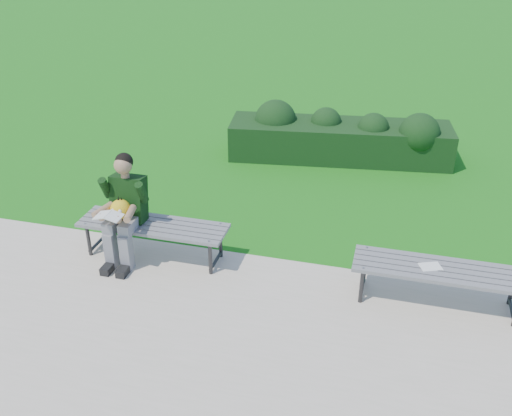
# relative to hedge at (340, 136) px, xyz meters

# --- Properties ---
(ground) EXTENTS (80.00, 80.00, 0.00)m
(ground) POSITION_rel_hedge_xyz_m (-0.50, -3.36, -0.39)
(ground) COLOR #2B7A23
(ground) RESTS_ON ground
(walkway) EXTENTS (30.00, 3.50, 0.02)m
(walkway) POSITION_rel_hedge_xyz_m (-0.50, -5.11, -0.38)
(walkway) COLOR #B1AC97
(walkway) RESTS_ON ground
(hedge) EXTENTS (3.75, 1.39, 0.92)m
(hedge) POSITION_rel_hedge_xyz_m (0.00, 0.00, 0.00)
(hedge) COLOR #0F3810
(hedge) RESTS_ON ground
(bench_left) EXTENTS (1.80, 0.50, 0.46)m
(bench_left) POSITION_rel_hedge_xyz_m (-1.76, -3.68, 0.03)
(bench_left) COLOR gray
(bench_left) RESTS_ON walkway
(bench_right) EXTENTS (1.80, 0.50, 0.46)m
(bench_right) POSITION_rel_hedge_xyz_m (1.54, -3.77, 0.03)
(bench_right) COLOR gray
(bench_right) RESTS_ON walkway
(seated_boy) EXTENTS (0.56, 0.76, 1.31)m
(seated_boy) POSITION_rel_hedge_xyz_m (-2.06, -3.77, 0.33)
(seated_boy) COLOR gray
(seated_boy) RESTS_ON walkway
(paper_sheet) EXTENTS (0.26, 0.23, 0.01)m
(paper_sheet) POSITION_rel_hedge_xyz_m (1.44, -3.77, 0.09)
(paper_sheet) COLOR white
(paper_sheet) RESTS_ON bench_right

